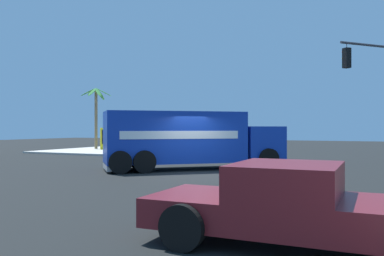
{
  "coord_description": "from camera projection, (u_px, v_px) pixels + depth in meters",
  "views": [
    {
      "loc": [
        -15.95,
        -7.2,
        1.98
      ],
      "look_at": [
        2.36,
        1.38,
        1.97
      ],
      "focal_mm": 38.47,
      "sensor_mm": 36.0,
      "label": 1
    }
  ],
  "objects": [
    {
      "name": "sidewalk_corner_far",
      "position": [
        121.0,
        151.0,
        34.65
      ],
      "size": [
        10.92,
        10.92,
        0.14
      ],
      "primitive_type": "cube",
      "color": "beige",
      "rests_on": "ground"
    },
    {
      "name": "ground_plane",
      "position": [
        198.0,
        174.0,
        17.5
      ],
      "size": [
        100.0,
        100.0,
        0.0
      ],
      "primitive_type": "plane",
      "color": "black"
    },
    {
      "name": "pickup_maroon",
      "position": [
        299.0,
        203.0,
        6.81
      ],
      "size": [
        2.31,
        5.23,
        1.38
      ],
      "color": "maroon",
      "rests_on": "ground"
    },
    {
      "name": "palm_tree_far",
      "position": [
        96.0,
        108.0,
        36.29
      ],
      "size": [
        2.62,
        2.79,
        5.39
      ],
      "color": "#7A6647",
      "rests_on": "sidewalk_corner_far"
    },
    {
      "name": "vending_machine_red",
      "position": [
        106.0,
        139.0,
        35.28
      ],
      "size": [
        1.16,
        1.17,
        1.85
      ],
      "color": "yellow",
      "rests_on": "sidewalk_corner_far"
    },
    {
      "name": "delivery_truck",
      "position": [
        189.0,
        139.0,
        19.75
      ],
      "size": [
        7.58,
        8.09,
        2.74
      ],
      "color": "#1438AD",
      "rests_on": "ground"
    }
  ]
}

